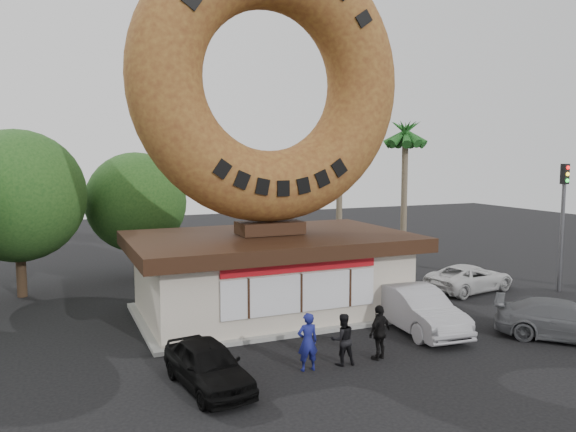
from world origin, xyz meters
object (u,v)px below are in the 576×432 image
(person_center, at_px, (343,339))
(car_grey, at_px, (566,321))
(donut_shop, at_px, (270,271))
(car_white, at_px, (470,278))
(street_lamp, at_px, (173,191))
(person_left, at_px, (308,342))
(giant_donut, at_px, (269,81))
(car_silver, at_px, (417,309))
(person_right, at_px, (380,332))
(car_black, at_px, (208,365))
(traffic_signal, at_px, (563,211))

(person_center, bearing_deg, car_grey, 179.67)
(donut_shop, distance_m, car_grey, 11.07)
(person_center, xyz_separation_m, car_white, (10.19, 5.97, -0.18))
(street_lamp, height_order, person_left, street_lamp)
(giant_donut, distance_m, car_silver, 10.45)
(donut_shop, xyz_separation_m, person_center, (-0.01, -6.19, -0.96))
(donut_shop, height_order, person_right, donut_shop)
(person_right, distance_m, car_black, 5.60)
(person_left, relative_size, person_right, 1.01)
(car_grey, bearing_deg, car_white, 31.55)
(person_left, xyz_separation_m, car_black, (-3.09, -0.04, -0.24))
(traffic_signal, distance_m, car_grey, 8.31)
(donut_shop, height_order, car_white, donut_shop)
(traffic_signal, bearing_deg, car_white, 155.13)
(street_lamp, xyz_separation_m, car_grey, (10.21, -17.20, -3.80))
(donut_shop, height_order, person_center, donut_shop)
(person_left, height_order, car_black, person_left)
(giant_donut, height_order, traffic_signal, giant_donut)
(person_left, height_order, car_silver, person_left)
(donut_shop, distance_m, car_silver, 6.03)
(traffic_signal, height_order, person_right, traffic_signal)
(traffic_signal, distance_m, car_black, 19.06)
(person_center, relative_size, car_silver, 0.33)
(person_center, relative_size, car_black, 0.42)
(car_white, bearing_deg, car_silver, 114.33)
(street_lamp, xyz_separation_m, car_white, (12.03, -10.24, -3.85))
(street_lamp, xyz_separation_m, traffic_signal, (15.86, -12.01, -0.61))
(donut_shop, bearing_deg, person_right, -78.29)
(person_right, xyz_separation_m, car_grey, (7.06, -0.94, -0.20))
(street_lamp, relative_size, person_center, 4.94)
(giant_donut, relative_size, person_center, 6.89)
(person_left, xyz_separation_m, person_center, (1.20, 0.00, -0.08))
(donut_shop, height_order, person_left, donut_shop)
(giant_donut, distance_m, car_black, 11.57)
(donut_shop, xyz_separation_m, car_black, (-4.30, -6.24, -1.11))
(street_lamp, height_order, car_white, street_lamp)
(traffic_signal, distance_m, person_center, 14.94)
(traffic_signal, bearing_deg, person_right, -161.50)
(person_left, bearing_deg, car_white, -149.05)
(traffic_signal, relative_size, car_silver, 1.25)
(street_lamp, relative_size, person_right, 4.54)
(donut_shop, bearing_deg, person_center, -90.12)
(car_grey, height_order, car_white, car_grey)
(giant_donut, height_order, street_lamp, giant_donut)
(donut_shop, distance_m, street_lamp, 10.54)
(donut_shop, bearing_deg, car_grey, -40.71)
(person_left, relative_size, car_white, 0.39)
(person_right, height_order, car_silver, person_right)
(traffic_signal, bearing_deg, person_center, -163.32)
(giant_donut, xyz_separation_m, car_white, (10.17, -0.24, -8.75))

